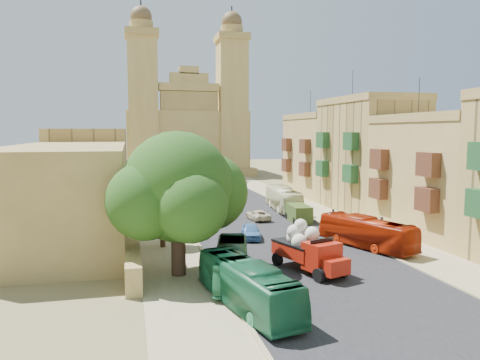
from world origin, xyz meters
name	(u,v)px	position (x,y,z in m)	size (l,w,h in m)	color
ground	(334,283)	(0.00, 0.00, 0.00)	(260.00, 260.00, 0.00)	olive
road_surface	(233,208)	(0.00, 30.00, 0.01)	(14.00, 140.00, 0.01)	black
sidewalk_east	(303,206)	(9.50, 30.00, 0.01)	(5.00, 140.00, 0.01)	tan
sidewalk_west	(156,211)	(-9.50, 30.00, 0.01)	(5.00, 140.00, 0.01)	tan
kerb_east	(285,206)	(7.00, 30.00, 0.06)	(0.25, 140.00, 0.12)	tan
kerb_west	(177,210)	(-7.00, 30.00, 0.06)	(0.25, 140.00, 0.12)	tan
townhouse_b	(443,174)	(15.95, 11.00, 5.66)	(9.00, 14.00, 14.90)	#AA8C4D
townhouse_c	(369,154)	(15.95, 25.00, 6.91)	(9.00, 14.00, 17.40)	tan
townhouse_d	(323,155)	(15.95, 39.00, 6.16)	(9.00, 14.00, 15.90)	#AA8C4D
west_wall	(132,220)	(-12.50, 20.00, 0.90)	(1.00, 40.00, 1.80)	#AA8C4D
west_building_low	(69,191)	(-18.00, 18.00, 4.20)	(10.00, 28.00, 8.40)	olive
west_building_mid	(91,164)	(-18.00, 44.00, 5.00)	(10.00, 22.00, 10.00)	tan
church	(186,132)	(0.00, 78.61, 9.52)	(28.00, 22.50, 36.30)	#AA8C4D
ficus_tree	(179,191)	(-9.41, 4.01, 5.74)	(9.71, 8.93, 9.71)	#3A271D
street_tree_a	(162,211)	(-10.00, 12.00, 3.07)	(2.99, 2.99, 4.59)	#3A271D
street_tree_b	(155,194)	(-10.00, 24.00, 2.91)	(2.84, 2.84, 4.36)	#3A271D
street_tree_c	(150,180)	(-10.00, 36.00, 3.19)	(3.10, 3.10, 4.77)	#3A271D
street_tree_d	(146,169)	(-10.00, 48.00, 3.78)	(3.67, 3.67, 5.64)	#3A271D
red_truck	(309,249)	(-0.64, 2.73, 1.55)	(4.00, 6.40, 3.53)	#A91B0D
olive_pickup	(299,213)	(5.07, 20.00, 0.87)	(2.22, 4.45, 1.79)	#39511E
bus_green_south	(247,285)	(-6.46, -2.87, 1.30)	(2.18, 9.32, 2.59)	#19603C
bus_green_north	(232,262)	(-6.27, 1.99, 1.19)	(2.01, 8.58, 2.39)	#1C6138
bus_red_east	(366,233)	(6.50, 7.83, 1.28)	(2.15, 9.20, 2.56)	#9C1E05
bus_cream_east	(283,199)	(5.73, 27.04, 1.42)	(2.39, 10.20, 2.84)	beige
car_blue_a	(251,231)	(-2.04, 13.24, 0.68)	(1.61, 3.99, 1.36)	#4880BA
car_white_a	(221,207)	(-1.86, 28.04, 0.56)	(1.19, 3.41, 1.12)	white
car_cream	(258,215)	(1.00, 21.78, 0.56)	(1.85, 4.01, 1.11)	beige
car_dkblue	(195,190)	(-2.84, 43.95, 0.69)	(1.93, 4.75, 1.38)	#101740
car_white_b	(230,198)	(0.53, 34.34, 0.67)	(1.57, 3.91, 1.33)	silver
car_blue_b	(176,180)	(-4.20, 60.26, 0.69)	(1.46, 4.20, 1.38)	teal
pedestrian_a	(381,226)	(9.95, 11.41, 0.92)	(0.67, 0.44, 1.85)	#2B282D
pedestrian_c	(333,217)	(7.97, 17.54, 0.82)	(0.96, 0.40, 1.63)	#2E2F33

